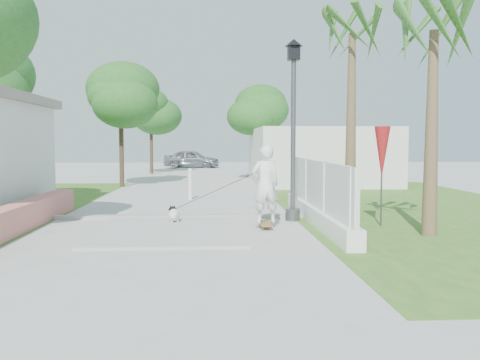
{
  "coord_description": "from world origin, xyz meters",
  "views": [
    {
      "loc": [
        0.87,
        -7.55,
        1.93
      ],
      "look_at": [
        1.52,
        4.27,
        1.1
      ],
      "focal_mm": 40.0,
      "sensor_mm": 36.0,
      "label": 1
    }
  ],
  "objects": [
    {
      "name": "bollard",
      "position": [
        0.2,
        10.0,
        0.58
      ],
      "size": [
        0.14,
        0.14,
        1.09
      ],
      "color": "white",
      "rests_on": "ground"
    },
    {
      "name": "dog",
      "position": [
        -0.01,
        5.09,
        0.23
      ],
      "size": [
        0.37,
        0.62,
        0.43
      ],
      "rotation": [
        0.0,
        0.0,
        0.22
      ],
      "color": "silver",
      "rests_on": "ground"
    },
    {
      "name": "tree_path_right",
      "position": [
        3.22,
        19.98,
        3.49
      ],
      "size": [
        3.0,
        3.0,
        4.79
      ],
      "color": "#4C3826",
      "rests_on": "ground"
    },
    {
      "name": "palm_near",
      "position": [
        5.4,
        3.2,
        3.95
      ],
      "size": [
        1.8,
        1.8,
        4.7
      ],
      "color": "brown",
      "rests_on": "ground"
    },
    {
      "name": "pink_wall",
      "position": [
        -3.3,
        3.55,
        0.31
      ],
      "size": [
        0.45,
        8.2,
        0.8
      ],
      "color": "#CA6F67",
      "rests_on": "ground"
    },
    {
      "name": "building_right",
      "position": [
        6.0,
        18.0,
        1.3
      ],
      "size": [
        6.0,
        8.0,
        2.6
      ],
      "primitive_type": "cube",
      "color": "silver",
      "rests_on": "ground"
    },
    {
      "name": "palm_far",
      "position": [
        4.6,
        6.5,
        4.48
      ],
      "size": [
        1.8,
        1.8,
        5.3
      ],
      "color": "brown",
      "rests_on": "ground"
    },
    {
      "name": "lattice_fence",
      "position": [
        3.4,
        5.0,
        0.54
      ],
      "size": [
        0.35,
        7.0,
        1.5
      ],
      "color": "white",
      "rests_on": "ground"
    },
    {
      "name": "street_lamp",
      "position": [
        2.9,
        5.5,
        2.43
      ],
      "size": [
        0.44,
        0.44,
        4.44
      ],
      "color": "#59595E",
      "rests_on": "ground"
    },
    {
      "name": "grass_right",
      "position": [
        7.0,
        8.0,
        0.01
      ],
      "size": [
        8.0,
        20.0,
        0.01
      ],
      "primitive_type": "cube",
      "color": "#396520",
      "rests_on": "ground"
    },
    {
      "name": "patio_umbrella",
      "position": [
        4.8,
        4.5,
        1.69
      ],
      "size": [
        0.36,
        0.36,
        2.3
      ],
      "color": "#59595E",
      "rests_on": "ground"
    },
    {
      "name": "skateboarder",
      "position": [
        1.23,
        4.75,
        0.83
      ],
      "size": [
        2.46,
        1.35,
        1.87
      ],
      "rotation": [
        0.0,
        0.0,
        3.33
      ],
      "color": "olive",
      "rests_on": "ground"
    },
    {
      "name": "tree_path_far",
      "position": [
        -2.78,
        25.98,
        3.82
      ],
      "size": [
        3.2,
        3.2,
        5.17
      ],
      "color": "#4C3826",
      "rests_on": "ground"
    },
    {
      "name": "path_strip",
      "position": [
        0.0,
        20.0,
        0.03
      ],
      "size": [
        3.2,
        36.0,
        0.06
      ],
      "primitive_type": "cube",
      "color": "#B7B7B2",
      "rests_on": "ground"
    },
    {
      "name": "parked_car",
      "position": [
        -0.53,
        32.8,
        0.7
      ],
      "size": [
        4.39,
        2.56,
        1.41
      ],
      "primitive_type": "imported",
      "rotation": [
        0.0,
        0.0,
        1.34
      ],
      "color": "#9EA0A6",
      "rests_on": "ground"
    },
    {
      "name": "ground",
      "position": [
        0.0,
        0.0,
        0.0
      ],
      "size": [
        90.0,
        90.0,
        0.0
      ],
      "primitive_type": "plane",
      "color": "#B7B7B2",
      "rests_on": "ground"
    },
    {
      "name": "tree_path_left",
      "position": [
        -2.98,
        15.98,
        3.82
      ],
      "size": [
        3.4,
        3.4,
        5.23
      ],
      "color": "#4C3826",
      "rests_on": "ground"
    },
    {
      "name": "curb",
      "position": [
        0.0,
        6.0,
        0.05
      ],
      "size": [
        6.5,
        0.25,
        0.1
      ],
      "primitive_type": "cube",
      "color": "#999993",
      "rests_on": "ground"
    }
  ]
}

